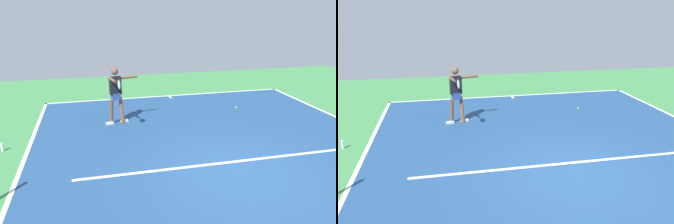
% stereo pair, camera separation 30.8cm
% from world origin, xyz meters
% --- Properties ---
extents(ground_plane, '(21.86, 21.86, 0.00)m').
position_xyz_m(ground_plane, '(0.00, 0.00, 0.00)').
color(ground_plane, '#428E4C').
extents(court_surface, '(9.57, 13.26, 0.00)m').
position_xyz_m(court_surface, '(0.00, 0.00, 0.00)').
color(court_surface, navy).
rests_on(court_surface, ground_plane).
extents(court_line_baseline_near, '(9.57, 0.10, 0.01)m').
position_xyz_m(court_line_baseline_near, '(0.00, -6.58, 0.00)').
color(court_line_baseline_near, white).
rests_on(court_line_baseline_near, ground_plane).
extents(court_line_sideline_right, '(0.10, 13.26, 0.01)m').
position_xyz_m(court_line_sideline_right, '(4.73, 0.00, 0.00)').
color(court_line_sideline_right, white).
rests_on(court_line_sideline_right, ground_plane).
extents(court_line_service, '(7.17, 0.10, 0.01)m').
position_xyz_m(court_line_service, '(0.00, -0.57, 0.00)').
color(court_line_service, white).
rests_on(court_line_service, ground_plane).
extents(court_line_centre_mark, '(0.10, 0.30, 0.01)m').
position_xyz_m(court_line_centre_mark, '(0.00, -6.38, 0.00)').
color(court_line_centre_mark, white).
rests_on(court_line_centre_mark, ground_plane).
extents(tennis_player, '(1.06, 1.26, 1.77)m').
position_xyz_m(tennis_player, '(2.32, -3.83, 1.02)').
color(tennis_player, brown).
rests_on(tennis_player, ground_plane).
extents(tennis_ball_near_service_line, '(0.07, 0.07, 0.07)m').
position_xyz_m(tennis_ball_near_service_line, '(-1.93, -4.39, 0.03)').
color(tennis_ball_near_service_line, yellow).
rests_on(tennis_ball_near_service_line, ground_plane).
extents(water_bottle, '(0.07, 0.07, 0.22)m').
position_xyz_m(water_bottle, '(5.34, -2.49, 0.11)').
color(water_bottle, white).
rests_on(water_bottle, ground_plane).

